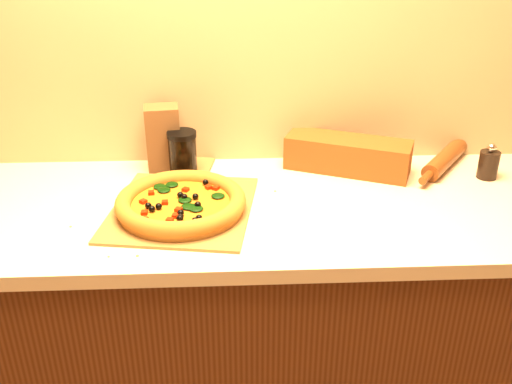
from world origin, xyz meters
The scene contains 10 objects.
cabinet centered at (0.00, 1.43, 0.43)m, with size 2.80×0.65×0.86m, color #48230F.
countertop centered at (0.00, 1.43, 0.88)m, with size 2.84×0.68×0.04m, color beige.
pizza_peel centered at (-0.14, 1.41, 0.90)m, with size 0.44×0.60×0.01m.
pizza centered at (-0.14, 1.37, 0.93)m, with size 0.36×0.36×0.05m.
bottle_cap centered at (-0.11, 1.25, 0.90)m, with size 0.02×0.02×0.01m, color black.
pepper_grinder centered at (0.79, 1.56, 0.95)m, with size 0.06×0.06×0.11m.
rolling_pin centered at (0.69, 1.65, 0.93)m, with size 0.27×0.34×0.06m.
bread_bag centered at (0.37, 1.64, 0.95)m, with size 0.39×0.13×0.11m, color brown.
paper_bag centered at (-0.21, 1.68, 1.00)m, with size 0.10×0.08×0.21m, color brown.
dark_jar centered at (-0.15, 1.63, 0.97)m, with size 0.09×0.09×0.14m.
Camera 1 is at (0.00, -0.01, 1.65)m, focal length 40.00 mm.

